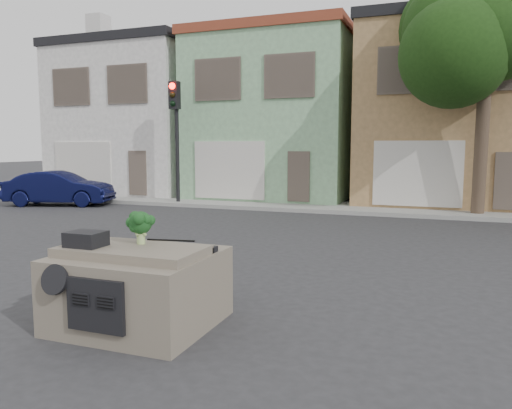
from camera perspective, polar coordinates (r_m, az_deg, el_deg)
The scene contains 12 objects.
ground_plane at distance 9.78m, azimuth -3.20°, elevation -7.81°, with size 120.00×120.00×0.00m, color #303033.
sidewalk at distance 19.68m, azimuth 9.20°, elevation -0.33°, with size 40.00×3.00×0.15m, color gray.
townhouse_white at distance 27.53m, azimuth -12.22°, elevation 9.29°, with size 7.20×8.20×7.55m, color silver.
townhouse_mint at distance 24.33m, azimuth 3.05°, elevation 9.80°, with size 7.20×8.20×7.55m, color #8ABD8B.
townhouse_tan at distance 23.20m, azimuth 21.26°, elevation 9.51°, with size 7.20×8.20×7.55m, color #A27C4E.
navy_sedan at distance 22.30m, azimuth -21.51°, elevation -0.09°, with size 1.51×4.32×1.42m, color #0B0F36.
traffic_signal at distance 20.89m, azimuth -9.13°, elevation 6.88°, with size 0.40×0.40×5.10m, color black.
tree_near at distance 18.59m, azimuth 24.61°, elevation 11.65°, with size 4.40×4.00×8.50m, color #18360F.
car_dashboard at distance 7.09m, azimuth -13.16°, elevation -8.93°, with size 2.00×1.80×1.12m, color #706657.
instrument_hump at distance 7.01m, azimuth -18.85°, elevation -3.75°, with size 0.48×0.38×0.20m, color black.
wiper_arm at distance 7.13m, azimuth -9.70°, elevation -4.05°, with size 0.70×0.03×0.02m, color black.
broccoli at distance 6.97m, azimuth -13.05°, elevation -2.56°, with size 0.37×0.37×0.46m, color #143A16.
Camera 1 is at (3.83, -8.66, 2.45)m, focal length 35.00 mm.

